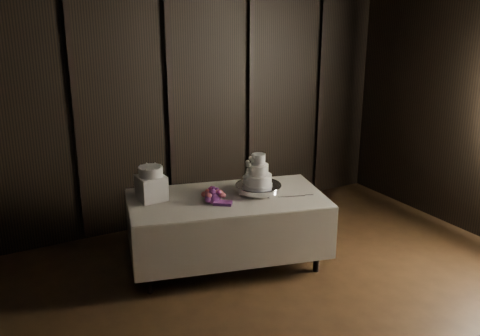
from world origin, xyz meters
name	(u,v)px	position (x,y,z in m)	size (l,w,h in m)	color
room	(371,194)	(0.00, 0.00, 1.50)	(6.08, 7.08, 3.08)	black
display_table	(227,228)	(0.06, 2.13, 0.42)	(2.19, 1.50, 0.76)	#EEE4CD
cake_stand	(258,189)	(0.40, 2.09, 0.81)	(0.48, 0.48, 0.09)	silver
wedding_cake	(257,173)	(0.38, 2.08, 0.98)	(0.31, 0.28, 0.33)	white
bouquet	(213,196)	(-0.12, 2.09, 0.82)	(0.29, 0.39, 0.19)	#BC525C
box_pedestal	(151,188)	(-0.64, 2.44, 0.89)	(0.26, 0.26, 0.25)	white
small_cake	(151,171)	(-0.64, 2.44, 1.06)	(0.24, 0.24, 0.10)	white
cake_knife	(291,197)	(0.64, 1.82, 0.77)	(0.37, 0.02, 0.01)	silver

